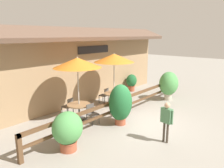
{
  "coord_description": "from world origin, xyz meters",
  "views": [
    {
      "loc": [
        -7.87,
        -4.92,
        3.84
      ],
      "look_at": [
        -0.35,
        1.46,
        1.59
      ],
      "focal_mm": 35.0,
      "sensor_mm": 36.0,
      "label": 1
    }
  ],
  "objects_px": {
    "chair_near_streetside": "(92,113)",
    "pedestrian": "(167,117)",
    "dining_table_near": "(79,107)",
    "potted_plant_corner_fern": "(132,82)",
    "potted_plant_broad_leaf": "(169,84)",
    "chair_middle_wallside": "(105,95)",
    "potted_plant_entrance_palm": "(120,103)",
    "chair_middle_streetside": "(125,100)",
    "dining_table_middle": "(114,95)",
    "potted_plant_tall_tropical": "(68,130)",
    "patio_umbrella_middle": "(114,58)",
    "patio_umbrella_near": "(77,63)",
    "chair_near_wallside": "(68,106)"
  },
  "relations": [
    {
      "from": "chair_near_streetside",
      "to": "pedestrian",
      "type": "distance_m",
      "value": 3.36
    },
    {
      "from": "dining_table_near",
      "to": "potted_plant_corner_fern",
      "type": "relative_size",
      "value": 0.92
    },
    {
      "from": "potted_plant_broad_leaf",
      "to": "pedestrian",
      "type": "relative_size",
      "value": 1.13
    },
    {
      "from": "chair_middle_wallside",
      "to": "potted_plant_entrance_palm",
      "type": "distance_m",
      "value": 3.2
    },
    {
      "from": "chair_middle_streetside",
      "to": "potted_plant_corner_fern",
      "type": "height_order",
      "value": "potted_plant_corner_fern"
    },
    {
      "from": "dining_table_middle",
      "to": "potted_plant_corner_fern",
      "type": "distance_m",
      "value": 3.45
    },
    {
      "from": "chair_near_streetside",
      "to": "chair_middle_streetside",
      "type": "distance_m",
      "value": 2.51
    },
    {
      "from": "potted_plant_tall_tropical",
      "to": "pedestrian",
      "type": "distance_m",
      "value": 3.48
    },
    {
      "from": "chair_middle_wallside",
      "to": "potted_plant_corner_fern",
      "type": "relative_size",
      "value": 0.73
    },
    {
      "from": "patio_umbrella_middle",
      "to": "potted_plant_tall_tropical",
      "type": "relative_size",
      "value": 2.11
    },
    {
      "from": "patio_umbrella_near",
      "to": "chair_near_wallside",
      "type": "height_order",
      "value": "patio_umbrella_near"
    },
    {
      "from": "dining_table_near",
      "to": "chair_near_streetside",
      "type": "distance_m",
      "value": 0.79
    },
    {
      "from": "chair_near_wallside",
      "to": "dining_table_middle",
      "type": "distance_m",
      "value": 2.65
    },
    {
      "from": "chair_near_streetside",
      "to": "chair_middle_wallside",
      "type": "relative_size",
      "value": 1.0
    },
    {
      "from": "patio_umbrella_near",
      "to": "potted_plant_broad_leaf",
      "type": "distance_m",
      "value": 6.01
    },
    {
      "from": "potted_plant_broad_leaf",
      "to": "patio_umbrella_middle",
      "type": "bearing_deg",
      "value": 149.59
    },
    {
      "from": "potted_plant_tall_tropical",
      "to": "pedestrian",
      "type": "xyz_separation_m",
      "value": [
        2.65,
        -2.24,
        0.22
      ]
    },
    {
      "from": "chair_middle_streetside",
      "to": "potted_plant_tall_tropical",
      "type": "height_order",
      "value": "potted_plant_tall_tropical"
    },
    {
      "from": "dining_table_near",
      "to": "chair_middle_streetside",
      "type": "distance_m",
      "value": 2.67
    },
    {
      "from": "chair_middle_streetside",
      "to": "pedestrian",
      "type": "relative_size",
      "value": 0.57
    },
    {
      "from": "dining_table_near",
      "to": "patio_umbrella_middle",
      "type": "xyz_separation_m",
      "value": [
        2.55,
        0.03,
        2.04
      ]
    },
    {
      "from": "dining_table_near",
      "to": "chair_middle_wallside",
      "type": "height_order",
      "value": "chair_middle_wallside"
    },
    {
      "from": "potted_plant_corner_fern",
      "to": "patio_umbrella_middle",
      "type": "bearing_deg",
      "value": -160.72
    },
    {
      "from": "chair_near_streetside",
      "to": "potted_plant_entrance_palm",
      "type": "distance_m",
      "value": 1.34
    },
    {
      "from": "patio_umbrella_near",
      "to": "potted_plant_corner_fern",
      "type": "bearing_deg",
      "value": 11.38
    },
    {
      "from": "chair_near_streetside",
      "to": "potted_plant_corner_fern",
      "type": "bearing_deg",
      "value": 25.77
    },
    {
      "from": "chair_middle_streetside",
      "to": "potted_plant_broad_leaf",
      "type": "xyz_separation_m",
      "value": [
        2.95,
        -0.99,
        0.48
      ]
    },
    {
      "from": "potted_plant_broad_leaf",
      "to": "potted_plant_entrance_palm",
      "type": "xyz_separation_m",
      "value": [
        -4.74,
        -0.09,
        -0.02
      ]
    },
    {
      "from": "chair_middle_wallside",
      "to": "potted_plant_corner_fern",
      "type": "distance_m",
      "value": 3.21
    },
    {
      "from": "chair_near_wallside",
      "to": "chair_middle_wallside",
      "type": "height_order",
      "value": "same"
    },
    {
      "from": "patio_umbrella_near",
      "to": "chair_middle_streetside",
      "type": "height_order",
      "value": "patio_umbrella_near"
    },
    {
      "from": "patio_umbrella_near",
      "to": "potted_plant_tall_tropical",
      "type": "distance_m",
      "value": 3.35
    },
    {
      "from": "dining_table_near",
      "to": "potted_plant_broad_leaf",
      "type": "height_order",
      "value": "potted_plant_broad_leaf"
    },
    {
      "from": "chair_near_wallside",
      "to": "patio_umbrella_middle",
      "type": "bearing_deg",
      "value": 151.29
    },
    {
      "from": "chair_near_wallside",
      "to": "pedestrian",
      "type": "xyz_separation_m",
      "value": [
        0.55,
        -4.84,
        0.49
      ]
    },
    {
      "from": "potted_plant_entrance_palm",
      "to": "chair_near_streetside",
      "type": "bearing_deg",
      "value": 125.06
    },
    {
      "from": "patio_umbrella_middle",
      "to": "potted_plant_tall_tropical",
      "type": "distance_m",
      "value": 5.34
    },
    {
      "from": "dining_table_near",
      "to": "chair_middle_streetside",
      "type": "xyz_separation_m",
      "value": [
        2.57,
        -0.73,
        -0.11
      ]
    },
    {
      "from": "patio_umbrella_near",
      "to": "dining_table_near",
      "type": "xyz_separation_m",
      "value": [
        0.0,
        -0.0,
        -2.04
      ]
    },
    {
      "from": "dining_table_middle",
      "to": "chair_near_streetside",
      "type": "bearing_deg",
      "value": -162.06
    },
    {
      "from": "dining_table_middle",
      "to": "chair_middle_streetside",
      "type": "height_order",
      "value": "chair_middle_streetside"
    },
    {
      "from": "dining_table_middle",
      "to": "chair_middle_wallside",
      "type": "height_order",
      "value": "chair_middle_wallside"
    },
    {
      "from": "chair_middle_streetside",
      "to": "potted_plant_tall_tropical",
      "type": "relative_size",
      "value": 0.63
    },
    {
      "from": "dining_table_middle",
      "to": "pedestrian",
      "type": "height_order",
      "value": "pedestrian"
    },
    {
      "from": "patio_umbrella_middle",
      "to": "potted_plant_entrance_palm",
      "type": "distance_m",
      "value": 3.05
    },
    {
      "from": "potted_plant_entrance_palm",
      "to": "chair_middle_streetside",
      "type": "bearing_deg",
      "value": 30.92
    },
    {
      "from": "chair_near_wallside",
      "to": "potted_plant_tall_tropical",
      "type": "xyz_separation_m",
      "value": [
        -2.1,
        -2.6,
        0.27
      ]
    },
    {
      "from": "chair_near_wallside",
      "to": "dining_table_middle",
      "type": "xyz_separation_m",
      "value": [
        2.54,
        -0.75,
        0.11
      ]
    },
    {
      "from": "patio_umbrella_middle",
      "to": "potted_plant_tall_tropical",
      "type": "xyz_separation_m",
      "value": [
        -4.64,
        -1.85,
        -1.88
      ]
    },
    {
      "from": "potted_plant_broad_leaf",
      "to": "chair_near_streetside",
      "type": "bearing_deg",
      "value": 170.23
    }
  ]
}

